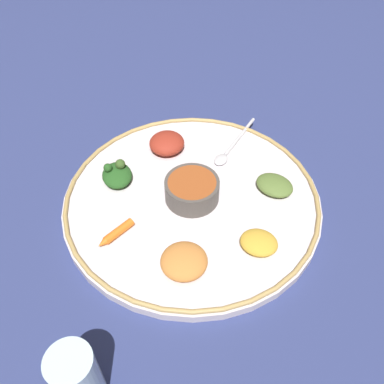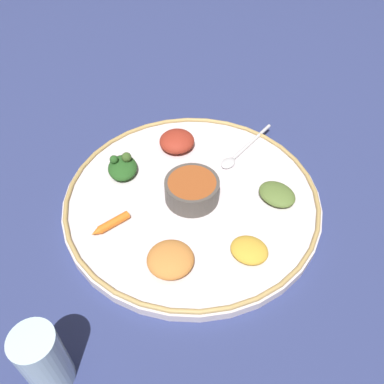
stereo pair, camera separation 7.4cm
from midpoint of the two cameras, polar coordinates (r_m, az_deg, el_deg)
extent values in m
plane|color=navy|center=(0.77, -2.77, -1.75)|extent=(2.40, 2.40, 0.00)
cylinder|color=silver|center=(0.76, -2.79, -1.34)|extent=(0.46, 0.46, 0.02)
torus|color=tan|center=(0.75, -2.82, -0.77)|extent=(0.45, 0.45, 0.01)
cylinder|color=#4C4742|center=(0.74, -2.87, 0.12)|extent=(0.10, 0.10, 0.04)
cylinder|color=#99471E|center=(0.73, -2.92, 1.04)|extent=(0.08, 0.08, 0.01)
ellipsoid|color=silver|center=(0.82, 1.34, 4.26)|extent=(0.03, 0.04, 0.01)
cylinder|color=silver|center=(0.87, 4.06, 7.40)|extent=(0.04, 0.13, 0.01)
ellipsoid|color=#23511E|center=(0.79, -12.76, 2.08)|extent=(0.08, 0.08, 0.03)
sphere|color=#23511E|center=(0.79, -13.99, 3.07)|extent=(0.02, 0.02, 0.02)
sphere|color=#385623|center=(0.79, -12.37, 3.56)|extent=(0.02, 0.02, 0.02)
cylinder|color=orange|center=(0.71, -12.82, -5.34)|extent=(0.02, 0.06, 0.01)
cone|color=orange|center=(0.71, -15.08, -6.95)|extent=(0.01, 0.02, 0.01)
ellipsoid|color=#567033|center=(0.77, 8.42, 0.78)|extent=(0.08, 0.07, 0.02)
ellipsoid|color=#C67A38|center=(0.66, -4.37, -9.51)|extent=(0.09, 0.09, 0.03)
ellipsoid|color=maroon|center=(0.84, -5.97, 6.48)|extent=(0.08, 0.08, 0.03)
ellipsoid|color=gold|center=(0.68, 6.16, -6.83)|extent=(0.08, 0.07, 0.02)
cylinder|color=silver|center=(0.58, -19.11, -23.10)|extent=(0.06, 0.06, 0.12)
camera|label=1|loc=(0.04, -92.87, -3.10)|focal=39.44mm
camera|label=2|loc=(0.04, 87.13, 3.10)|focal=39.44mm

